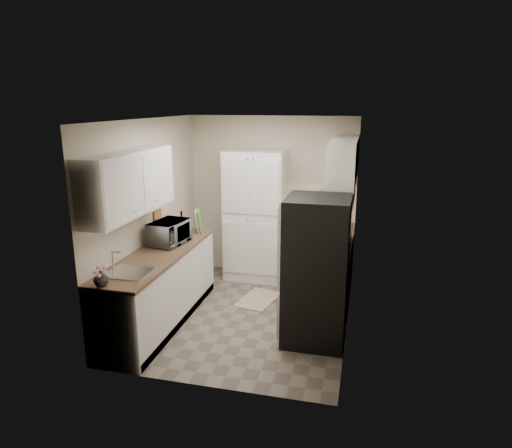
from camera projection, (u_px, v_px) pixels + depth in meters
The scene contains 16 objects.
ground at pixel (246, 314), 5.98m from camera, with size 3.20×3.20×0.00m, color #665B4C.
room_shell at pixel (243, 193), 5.55m from camera, with size 2.64×3.24×2.52m.
pantry_cabinet at pixel (255, 216), 7.00m from camera, with size 0.90×0.55×2.00m, color silver.
base_cabinet_left at pixel (160, 289), 5.69m from camera, with size 0.60×2.30×0.88m, color silver.
countertop_left at pixel (158, 254), 5.57m from camera, with size 0.63×2.33×0.04m, color brown.
base_cabinet_right at pixel (331, 259), 6.76m from camera, with size 0.60×0.80×0.88m, color silver.
countertop_right at pixel (332, 230), 6.64m from camera, with size 0.63×0.83×0.04m, color brown.
electric_range at pixel (325, 276), 6.00m from camera, with size 0.71×0.78×1.13m.
refrigerator at pixel (316, 271), 5.16m from camera, with size 0.70×0.72×1.70m, color #B7B7BC.
microwave at pixel (169, 232), 5.88m from camera, with size 0.54×0.37×0.30m, color #BBBCC0.
wine_bottle at pixel (182, 224), 6.28m from camera, with size 0.08×0.08×0.31m, color black.
flower_vase at pixel (101, 278), 4.55m from camera, with size 0.15×0.15×0.16m, color silver.
cutting_board at pixel (200, 221), 6.39m from camera, with size 0.02×0.26×0.33m, color #559C36.
toaster_oven at pixel (331, 222), 6.55m from camera, with size 0.28×0.35×0.20m, color #AEAFB3.
fruit_basket at pixel (329, 212), 6.53m from camera, with size 0.24×0.24×0.10m, color orange, non-canonical shape.
kitchen_mat at pixel (259, 299), 6.44m from camera, with size 0.44×0.71×0.01m, color tan.
Camera 1 is at (1.43, -5.28, 2.71)m, focal length 32.00 mm.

